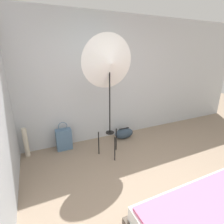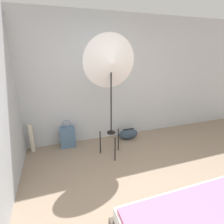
{
  "view_description": "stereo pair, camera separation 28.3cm",
  "coord_description": "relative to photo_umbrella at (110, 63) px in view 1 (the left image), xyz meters",
  "views": [
    {
      "loc": [
        -1.32,
        -0.88,
        1.84
      ],
      "look_at": [
        -0.19,
        1.56,
        0.93
      ],
      "focal_mm": 28.0,
      "sensor_mm": 36.0,
      "label": 1
    },
    {
      "loc": [
        -1.06,
        -0.98,
        1.84
      ],
      "look_at": [
        -0.19,
        1.56,
        0.93
      ],
      "focal_mm": 28.0,
      "sensor_mm": 36.0,
      "label": 2
    }
  ],
  "objects": [
    {
      "name": "photo_umbrella",
      "position": [
        0.0,
        0.0,
        0.0
      ],
      "size": [
        0.89,
        0.37,
        2.15
      ],
      "color": "black",
      "rests_on": "ground_plane"
    },
    {
      "name": "tote_bag",
      "position": [
        -0.75,
        0.57,
        -1.47
      ],
      "size": [
        0.3,
        0.16,
        0.58
      ],
      "color": "slate",
      "rests_on": "ground_plane"
    },
    {
      "name": "paper_roll",
      "position": [
        -1.42,
        0.6,
        -1.4
      ],
      "size": [
        0.09,
        0.09,
        0.57
      ],
      "color": "beige",
      "rests_on": "ground_plane"
    },
    {
      "name": "wall_back",
      "position": [
        0.13,
        0.77,
        -0.39
      ],
      "size": [
        8.0,
        0.05,
        2.6
      ],
      "color": "#B7BCC1",
      "rests_on": "ground_plane"
    },
    {
      "name": "duffel_bag",
      "position": [
        0.57,
        0.49,
        -1.57
      ],
      "size": [
        0.44,
        0.23,
        0.24
      ],
      "color": "#2D3D4C",
      "rests_on": "ground_plane"
    }
  ]
}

